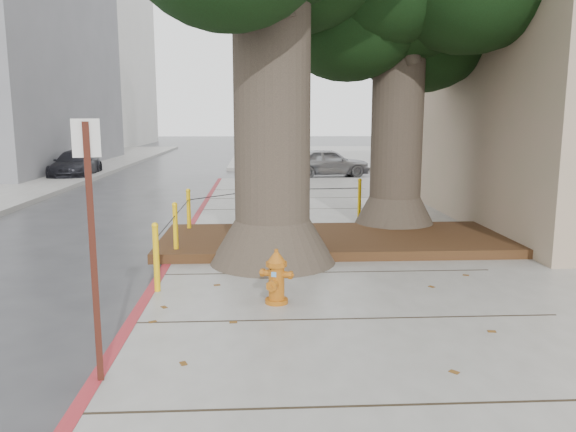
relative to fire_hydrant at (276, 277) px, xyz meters
name	(u,v)px	position (x,y,z in m)	size (l,w,h in m)	color
ground	(305,332)	(0.31, -0.61, -0.49)	(140.00, 140.00, 0.00)	#28282B
sidewalk_far	(359,155)	(6.31, 29.39, -0.42)	(16.00, 20.00, 0.15)	slate
curb_red	(166,271)	(-1.69, 1.89, -0.42)	(0.14, 26.00, 0.16)	maroon
planter_bed	(336,240)	(1.21, 3.29, -0.26)	(6.40, 2.60, 0.16)	black
building_far_white	(67,59)	(-16.69, 44.39, 7.01)	(12.00, 18.00, 15.00)	silver
building_side_white	(545,82)	(16.31, 25.39, 4.01)	(10.00, 10.00, 9.00)	silver
bollard_ring	(241,213)	(-0.56, 3.76, 0.17)	(3.79, 5.39, 0.95)	yellow
fire_hydrant	(276,277)	(0.00, 0.00, 0.00)	(0.38, 0.38, 0.70)	#B15C12
signpost	(92,237)	(-1.64, -2.02, 0.96)	(0.22, 0.09, 2.30)	#471911
car_silver	(328,162)	(2.73, 16.89, 0.11)	(1.41, 3.52, 1.20)	#ACADB1
car_red	(449,157)	(8.70, 19.06, 0.17)	(1.41, 4.03, 1.33)	maroon
car_dark	(76,164)	(-7.79, 16.95, 0.06)	(1.55, 3.81, 1.11)	black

